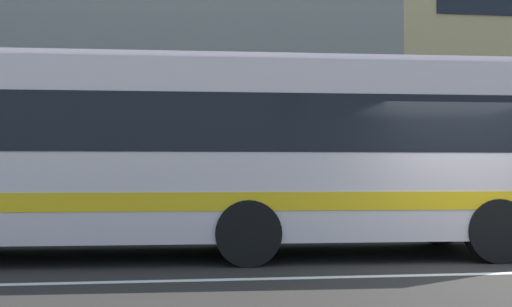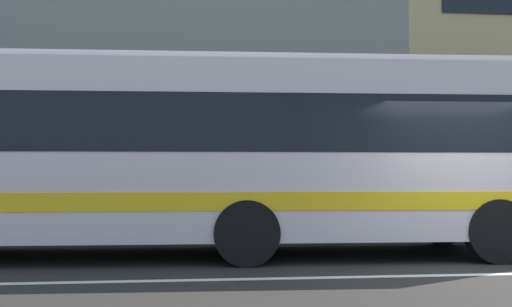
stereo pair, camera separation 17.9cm
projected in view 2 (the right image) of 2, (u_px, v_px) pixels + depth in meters
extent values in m
plane|color=#292623|center=(494.00, 275.00, 8.43)|extent=(160.00, 160.00, 0.00)
cube|color=silver|center=(494.00, 274.00, 8.43)|extent=(60.00, 0.16, 0.01)
cube|color=#2C622C|center=(375.00, 215.00, 14.28)|extent=(19.19, 1.10, 0.81)
cube|color=beige|center=(202.00, 152.00, 10.32)|extent=(11.23, 2.91, 2.79)
cube|color=black|center=(202.00, 128.00, 10.33)|extent=(10.56, 2.91, 0.89)
cube|color=yellow|center=(202.00, 198.00, 10.29)|extent=(11.01, 2.93, 0.28)
cube|color=silver|center=(202.00, 67.00, 10.36)|extent=(10.77, 2.49, 0.12)
cylinder|color=black|center=(247.00, 233.00, 9.16)|extent=(1.01, 0.31, 1.00)
cylinder|color=black|center=(239.00, 220.00, 11.50)|extent=(1.01, 0.31, 1.00)
cylinder|color=black|center=(497.00, 231.00, 9.45)|extent=(1.01, 0.31, 1.00)
cylinder|color=black|center=(440.00, 219.00, 11.79)|extent=(1.01, 0.31, 1.00)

